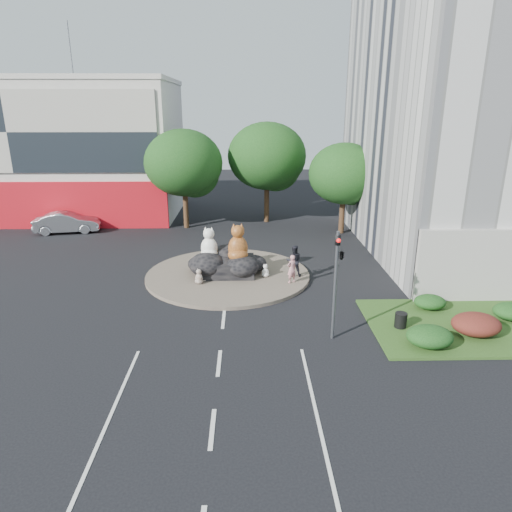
# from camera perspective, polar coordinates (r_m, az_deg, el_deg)

# --- Properties ---
(ground) EXTENTS (120.00, 120.00, 0.00)m
(ground) POSITION_cam_1_polar(r_m,az_deg,el_deg) (19.17, -4.64, -13.19)
(ground) COLOR black
(ground) RESTS_ON ground
(roundabout_island) EXTENTS (10.00, 10.00, 0.20)m
(roundabout_island) POSITION_cam_1_polar(r_m,az_deg,el_deg) (28.15, -3.53, -2.35)
(roundabout_island) COLOR brown
(roundabout_island) RESTS_ON ground
(rock_plinth) EXTENTS (3.20, 2.60, 0.90)m
(rock_plinth) POSITION_cam_1_polar(r_m,az_deg,el_deg) (27.96, -3.56, -1.30)
(rock_plinth) COLOR black
(rock_plinth) RESTS_ON roundabout_island
(shophouse_block) EXTENTS (25.20, 12.30, 17.40)m
(shophouse_block) POSITION_cam_1_polar(r_m,az_deg,el_deg) (48.36, -25.19, 12.05)
(shophouse_block) COLOR beige
(shophouse_block) RESTS_ON ground
(grass_verge) EXTENTS (10.00, 6.00, 0.12)m
(grass_verge) POSITION_cam_1_polar(r_m,az_deg,el_deg) (24.29, 25.66, -7.80)
(grass_verge) COLOR #294818
(grass_verge) RESTS_ON ground
(tree_left) EXTENTS (6.46, 6.46, 8.27)m
(tree_left) POSITION_cam_1_polar(r_m,az_deg,el_deg) (39.02, -8.91, 11.05)
(tree_left) COLOR #382314
(tree_left) RESTS_ON ground
(tree_mid) EXTENTS (6.84, 6.84, 8.76)m
(tree_mid) POSITION_cam_1_polar(r_m,az_deg,el_deg) (40.68, 1.47, 11.98)
(tree_mid) COLOR #382314
(tree_mid) RESTS_ON ground
(tree_right) EXTENTS (5.70, 5.70, 7.30)m
(tree_right) POSITION_cam_1_polar(r_m,az_deg,el_deg) (37.63, 11.05, 9.72)
(tree_right) COLOR #382314
(tree_right) RESTS_ON ground
(hedge_near_green) EXTENTS (2.00, 1.60, 0.90)m
(hedge_near_green) POSITION_cam_1_polar(r_m,az_deg,el_deg) (21.23, 20.88, -9.38)
(hedge_near_green) COLOR #123913
(hedge_near_green) RESTS_ON grass_verge
(hedge_red) EXTENTS (2.20, 1.76, 0.99)m
(hedge_red) POSITION_cam_1_polar(r_m,az_deg,el_deg) (23.04, 25.81, -7.70)
(hedge_red) COLOR #482113
(hedge_red) RESTS_ON grass_verge
(hedge_mid_green) EXTENTS (1.80, 1.44, 0.81)m
(hedge_mid_green) POSITION_cam_1_polar(r_m,az_deg,el_deg) (25.45, 29.36, -6.06)
(hedge_mid_green) COLOR #123913
(hedge_mid_green) RESTS_ON grass_verge
(hedge_back_green) EXTENTS (1.60, 1.28, 0.72)m
(hedge_back_green) POSITION_cam_1_polar(r_m,az_deg,el_deg) (24.98, 20.92, -5.39)
(hedge_back_green) COLOR #123913
(hedge_back_green) RESTS_ON grass_verge
(traffic_light) EXTENTS (0.44, 1.24, 5.00)m
(traffic_light) POSITION_cam_1_polar(r_m,az_deg,el_deg) (19.80, 10.30, -0.80)
(traffic_light) COLOR #595B60
(traffic_light) RESTS_ON ground
(street_lamp) EXTENTS (2.34, 0.22, 8.06)m
(street_lamp) POSITION_cam_1_polar(r_m,az_deg,el_deg) (27.53, 23.95, 5.29)
(street_lamp) COLOR #595B60
(street_lamp) RESTS_ON ground
(cat_white) EXTENTS (1.40, 1.28, 1.97)m
(cat_white) POSITION_cam_1_polar(r_m,az_deg,el_deg) (27.86, -5.89, 1.67)
(cat_white) COLOR white
(cat_white) RESTS_ON rock_plinth
(cat_tabby) EXTENTS (1.38, 1.20, 2.29)m
(cat_tabby) POSITION_cam_1_polar(r_m,az_deg,el_deg) (27.31, -2.28, 1.77)
(cat_tabby) COLOR #C65329
(cat_tabby) RESTS_ON rock_plinth
(kitten_calico) EXTENTS (0.72, 0.72, 0.91)m
(kitten_calico) POSITION_cam_1_polar(r_m,az_deg,el_deg) (26.53, -7.15, -2.49)
(kitten_calico) COLOR silver
(kitten_calico) RESTS_ON roundabout_island
(kitten_white) EXTENTS (0.56, 0.52, 0.81)m
(kitten_white) POSITION_cam_1_polar(r_m,az_deg,el_deg) (27.41, 1.17, -1.78)
(kitten_white) COLOR white
(kitten_white) RESTS_ON roundabout_island
(pedestrian_pink) EXTENTS (0.73, 0.67, 1.68)m
(pedestrian_pink) POSITION_cam_1_polar(r_m,az_deg,el_deg) (26.42, 4.48, -1.61)
(pedestrian_pink) COLOR #C98286
(pedestrian_pink) RESTS_ON roundabout_island
(pedestrian_dark) EXTENTS (0.94, 0.73, 1.93)m
(pedestrian_dark) POSITION_cam_1_polar(r_m,az_deg,el_deg) (27.41, 4.77, -0.60)
(pedestrian_dark) COLOR black
(pedestrian_dark) RESTS_ON roundabout_island
(parked_car) EXTENTS (5.39, 2.66, 1.70)m
(parked_car) POSITION_cam_1_polar(r_m,az_deg,el_deg) (40.79, -22.55, 3.88)
(parked_car) COLOR #A0A2A7
(parked_car) RESTS_ON ground
(litter_bin) EXTENTS (0.66, 0.66, 0.71)m
(litter_bin) POSITION_cam_1_polar(r_m,az_deg,el_deg) (22.53, 17.64, -7.64)
(litter_bin) COLOR black
(litter_bin) RESTS_ON grass_verge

